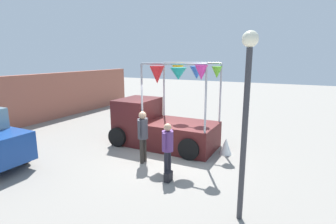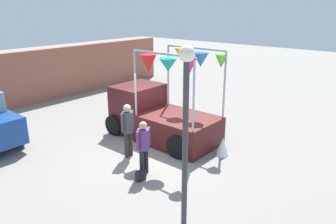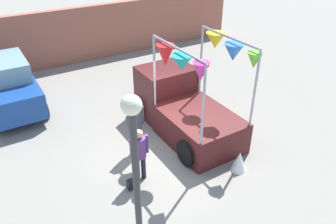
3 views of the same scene
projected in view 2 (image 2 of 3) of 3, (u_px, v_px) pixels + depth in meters
name	position (u px, v px, depth m)	size (l,w,h in m)	color
ground_plane	(153.00, 152.00, 10.89)	(60.00, 60.00, 0.00)	gray
vendor_truck	(158.00, 113.00, 11.96)	(2.46, 4.06, 3.29)	#4C1919
person_customer	(143.00, 143.00, 9.24)	(0.53, 0.34, 1.59)	black
person_vendor	(128.00, 125.00, 10.28)	(0.53, 0.34, 1.75)	#2D2823
handbag	(141.00, 176.00, 9.12)	(0.28, 0.16, 0.28)	black
street_lamp	(186.00, 117.00, 6.38)	(0.32, 0.32, 3.98)	#333338
brick_boundary_wall	(23.00, 79.00, 15.64)	(18.00, 0.36, 2.60)	#9E5947
folded_kite_bundle_white	(223.00, 147.00, 10.59)	(0.44, 0.44, 0.60)	white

